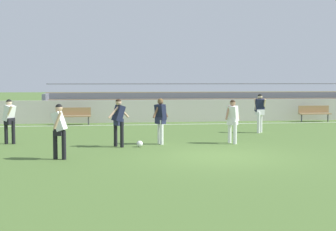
{
  "coord_description": "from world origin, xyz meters",
  "views": [
    {
      "loc": [
        -3.58,
        -14.06,
        2.34
      ],
      "look_at": [
        -1.02,
        4.17,
        0.96
      ],
      "focal_mm": 50.78,
      "sensor_mm": 36.0,
      "label": 1
    }
  ],
  "objects_px": {
    "player_white_challenging": "(9,117)",
    "player_white_trailing_run": "(233,118)",
    "bench_near_bin": "(314,112)",
    "player_dark_on_ball": "(119,118)",
    "soccer_ball": "(140,144)",
    "player_white_pressing_high": "(59,127)",
    "player_dark_wide_right": "(160,117)",
    "bleacher_stand": "(208,104)",
    "bench_centre_sideline": "(73,114)",
    "player_dark_overlapping": "(260,110)"
  },
  "relations": [
    {
      "from": "bleacher_stand",
      "to": "player_dark_wide_right",
      "type": "bearing_deg",
      "value": -111.31
    },
    {
      "from": "player_dark_overlapping",
      "to": "soccer_ball",
      "type": "height_order",
      "value": "player_dark_overlapping"
    },
    {
      "from": "bench_near_bin",
      "to": "player_white_pressing_high",
      "type": "bearing_deg",
      "value": -139.92
    },
    {
      "from": "player_dark_on_ball",
      "to": "bleacher_stand",
      "type": "bearing_deg",
      "value": 63.04
    },
    {
      "from": "bleacher_stand",
      "to": "soccer_ball",
      "type": "bearing_deg",
      "value": -113.73
    },
    {
      "from": "player_dark_overlapping",
      "to": "player_dark_on_ball",
      "type": "bearing_deg",
      "value": -150.56
    },
    {
      "from": "player_white_trailing_run",
      "to": "player_white_challenging",
      "type": "bearing_deg",
      "value": 172.92
    },
    {
      "from": "player_dark_on_ball",
      "to": "soccer_ball",
      "type": "relative_size",
      "value": 7.65
    },
    {
      "from": "player_dark_on_ball",
      "to": "player_white_pressing_high",
      "type": "height_order",
      "value": "player_dark_on_ball"
    },
    {
      "from": "bench_centre_sideline",
      "to": "player_white_trailing_run",
      "type": "bearing_deg",
      "value": -53.09
    },
    {
      "from": "player_dark_wide_right",
      "to": "player_dark_overlapping",
      "type": "distance_m",
      "value": 5.75
    },
    {
      "from": "bleacher_stand",
      "to": "soccer_ball",
      "type": "relative_size",
      "value": 87.6
    },
    {
      "from": "bench_centre_sideline",
      "to": "player_dark_overlapping",
      "type": "distance_m",
      "value": 9.79
    },
    {
      "from": "bench_centre_sideline",
      "to": "soccer_ball",
      "type": "relative_size",
      "value": 8.18
    },
    {
      "from": "player_dark_on_ball",
      "to": "soccer_ball",
      "type": "distance_m",
      "value": 1.16
    },
    {
      "from": "player_dark_on_ball",
      "to": "player_white_trailing_run",
      "type": "distance_m",
      "value": 4.19
    },
    {
      "from": "player_dark_wide_right",
      "to": "soccer_ball",
      "type": "bearing_deg",
      "value": -143.11
    },
    {
      "from": "player_dark_on_ball",
      "to": "player_white_challenging",
      "type": "xyz_separation_m",
      "value": [
        -3.92,
        1.31,
        -0.03
      ]
    },
    {
      "from": "player_white_trailing_run",
      "to": "soccer_ball",
      "type": "bearing_deg",
      "value": -172.72
    },
    {
      "from": "player_white_challenging",
      "to": "player_white_trailing_run",
      "type": "bearing_deg",
      "value": -7.08
    },
    {
      "from": "bench_centre_sideline",
      "to": "player_white_challenging",
      "type": "height_order",
      "value": "player_white_challenging"
    },
    {
      "from": "player_white_pressing_high",
      "to": "soccer_ball",
      "type": "bearing_deg",
      "value": 41.73
    },
    {
      "from": "player_white_trailing_run",
      "to": "soccer_ball",
      "type": "xyz_separation_m",
      "value": [
        -3.46,
        -0.44,
        -0.84
      ]
    },
    {
      "from": "bench_near_bin",
      "to": "bleacher_stand",
      "type": "bearing_deg",
      "value": 153.02
    },
    {
      "from": "player_dark_on_ball",
      "to": "player_white_challenging",
      "type": "distance_m",
      "value": 4.14
    },
    {
      "from": "player_dark_wide_right",
      "to": "player_white_challenging",
      "type": "height_order",
      "value": "player_dark_wide_right"
    },
    {
      "from": "bench_near_bin",
      "to": "soccer_ball",
      "type": "relative_size",
      "value": 8.18
    },
    {
      "from": "player_dark_wide_right",
      "to": "player_white_challenging",
      "type": "xyz_separation_m",
      "value": [
        -5.45,
        0.84,
        -0.03
      ]
    },
    {
      "from": "player_dark_wide_right",
      "to": "player_white_challenging",
      "type": "distance_m",
      "value": 5.52
    },
    {
      "from": "bench_near_bin",
      "to": "player_white_trailing_run",
      "type": "distance_m",
      "value": 10.91
    },
    {
      "from": "bench_near_bin",
      "to": "player_white_challenging",
      "type": "xyz_separation_m",
      "value": [
        -15.18,
        -7.29,
        0.43
      ]
    },
    {
      "from": "player_dark_overlapping",
      "to": "soccer_ball",
      "type": "distance_m",
      "value": 6.82
    },
    {
      "from": "bench_centre_sideline",
      "to": "player_dark_on_ball",
      "type": "height_order",
      "value": "player_dark_on_ball"
    },
    {
      "from": "bench_near_bin",
      "to": "player_white_challenging",
      "type": "distance_m",
      "value": 16.84
    },
    {
      "from": "player_white_trailing_run",
      "to": "player_white_challenging",
      "type": "distance_m",
      "value": 8.17
    },
    {
      "from": "player_white_pressing_high",
      "to": "bench_centre_sideline",
      "type": "bearing_deg",
      "value": 91.16
    },
    {
      "from": "bench_centre_sideline",
      "to": "player_white_challenging",
      "type": "xyz_separation_m",
      "value": [
        -1.88,
        -7.29,
        0.43
      ]
    },
    {
      "from": "bleacher_stand",
      "to": "player_dark_overlapping",
      "type": "relative_size",
      "value": 11.17
    },
    {
      "from": "player_white_trailing_run",
      "to": "player_white_challenging",
      "type": "relative_size",
      "value": 0.98
    },
    {
      "from": "bleacher_stand",
      "to": "bench_near_bin",
      "type": "bearing_deg",
      "value": -26.98
    },
    {
      "from": "player_dark_on_ball",
      "to": "soccer_ball",
      "type": "height_order",
      "value": "player_dark_on_ball"
    },
    {
      "from": "player_dark_overlapping",
      "to": "player_dark_wide_right",
      "type": "bearing_deg",
      "value": -147.1
    },
    {
      "from": "player_white_pressing_high",
      "to": "player_dark_overlapping",
      "type": "relative_size",
      "value": 0.95
    },
    {
      "from": "player_dark_wide_right",
      "to": "bench_near_bin",
      "type": "bearing_deg",
      "value": 39.89
    },
    {
      "from": "bench_near_bin",
      "to": "player_white_pressing_high",
      "type": "distance_m",
      "value": 17.1
    },
    {
      "from": "player_dark_wide_right",
      "to": "soccer_ball",
      "type": "relative_size",
      "value": 7.63
    },
    {
      "from": "bench_near_bin",
      "to": "player_white_challenging",
      "type": "bearing_deg",
      "value": -154.36
    },
    {
      "from": "bleacher_stand",
      "to": "player_dark_on_ball",
      "type": "height_order",
      "value": "bleacher_stand"
    },
    {
      "from": "bench_near_bin",
      "to": "player_white_trailing_run",
      "type": "height_order",
      "value": "player_white_trailing_run"
    },
    {
      "from": "player_dark_on_ball",
      "to": "soccer_ball",
      "type": "xyz_separation_m",
      "value": [
        0.73,
        -0.14,
        -0.89
      ]
    }
  ]
}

